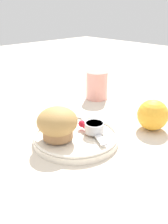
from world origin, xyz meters
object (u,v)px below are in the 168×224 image
at_px(butter_knife, 93,129).
at_px(orange_fruit, 153,115).
at_px(juice_glass, 97,85).
at_px(muffin, 58,124).

relative_size(butter_knife, orange_fruit, 1.83).
xyz_separation_m(butter_knife, juice_glass, (-0.18, 0.21, 0.02)).
relative_size(orange_fruit, juice_glass, 0.85).
relative_size(muffin, orange_fruit, 1.15).
bearing_deg(juice_glass, muffin, -62.07).
bearing_deg(orange_fruit, juice_glass, 165.69).
distance_m(muffin, butter_knife, 0.09).
xyz_separation_m(muffin, orange_fruit, (0.10, 0.22, -0.02)).
relative_size(muffin, butter_knife, 0.63).
distance_m(muffin, orange_fruit, 0.25).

